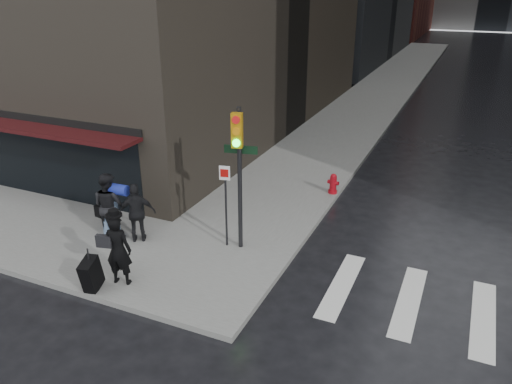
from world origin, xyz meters
TOP-DOWN VIEW (x-y plane):
  - ground at (0.00, 0.00)m, footprint 140.00×140.00m
  - sidewalk_left at (0.00, 27.00)m, footprint 4.00×50.00m
  - storefront at (-7.00, 1.90)m, footprint 8.40×1.11m
  - man_overcoat at (-1.42, -1.36)m, footprint 1.01×1.18m
  - man_jeans at (-3.09, 0.59)m, footprint 1.33×0.86m
  - man_greycoat at (-2.20, 0.65)m, footprint 1.07×0.88m
  - traffic_light at (0.51, 1.40)m, footprint 0.95×0.53m
  - fire_hydrant at (1.80, 6.11)m, footprint 0.40×0.31m

SIDE VIEW (x-z plane):
  - ground at x=0.00m, z-range 0.00..0.00m
  - sidewalk_left at x=0.00m, z-range 0.00..0.15m
  - fire_hydrant at x=1.80m, z-range 0.11..0.81m
  - man_overcoat at x=-1.42m, z-range -0.01..1.96m
  - man_greycoat at x=-2.20m, z-range 0.15..1.85m
  - man_jeans at x=-3.09m, z-range 0.15..2.04m
  - storefront at x=-7.00m, z-range 0.41..3.24m
  - traffic_light at x=0.51m, z-range 0.71..4.59m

